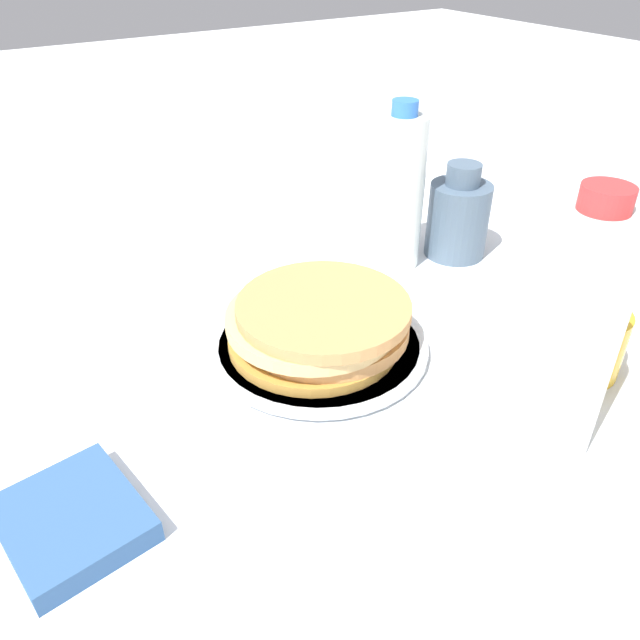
# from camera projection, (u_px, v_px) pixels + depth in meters

# --- Properties ---
(ground_plane) EXTENTS (4.00, 4.00, 0.00)m
(ground_plane) POSITION_uv_depth(u_px,v_px,m) (305.00, 356.00, 0.66)
(ground_plane) COLOR white
(plate) EXTENTS (0.23, 0.23, 0.01)m
(plate) POSITION_uv_depth(u_px,v_px,m) (320.00, 346.00, 0.66)
(plate) COLOR silver
(plate) RESTS_ON ground_plane
(pancake_stack) EXTENTS (0.19, 0.19, 0.05)m
(pancake_stack) POSITION_uv_depth(u_px,v_px,m) (318.00, 322.00, 0.64)
(pancake_stack) COLOR #BC8738
(pancake_stack) RESTS_ON plate
(juice_glass) EXTENTS (0.08, 0.08, 0.07)m
(juice_glass) POSITION_uv_depth(u_px,v_px,m) (584.00, 341.00, 0.62)
(juice_glass) COLOR yellow
(juice_glass) RESTS_ON ground_plane
(cream_jug) EXTENTS (0.08, 0.08, 0.13)m
(cream_jug) POSITION_uv_depth(u_px,v_px,m) (458.00, 217.00, 0.82)
(cream_jug) COLOR #4C6075
(cream_jug) RESTS_ON ground_plane
(water_bottle_near) EXTENTS (0.07, 0.07, 0.24)m
(water_bottle_near) POSITION_uv_depth(u_px,v_px,m) (569.00, 336.00, 0.49)
(water_bottle_near) COLOR silver
(water_bottle_near) RESTS_ON ground_plane
(water_bottle_mid) EXTENTS (0.06, 0.06, 0.21)m
(water_bottle_mid) POSITION_uv_depth(u_px,v_px,m) (399.00, 192.00, 0.78)
(water_bottle_mid) COLOR silver
(water_bottle_mid) RESTS_ON ground_plane
(napkin) EXTENTS (0.12, 0.11, 0.02)m
(napkin) POSITION_uv_depth(u_px,v_px,m) (72.00, 520.00, 0.47)
(napkin) COLOR #33598C
(napkin) RESTS_ON ground_plane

